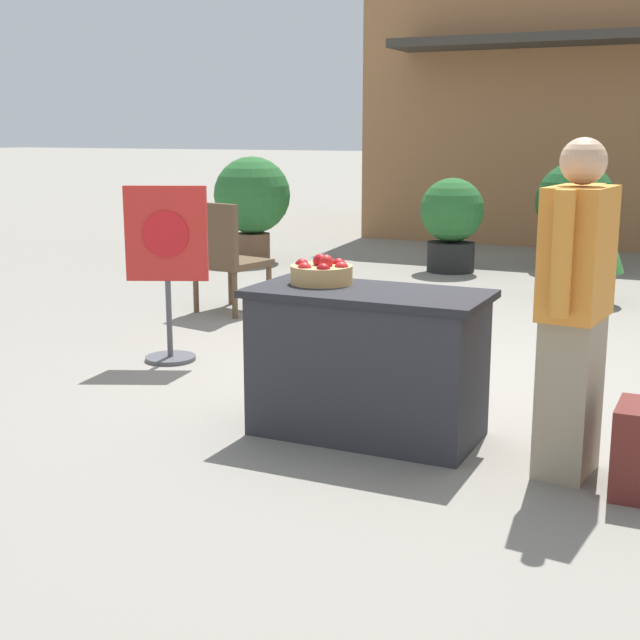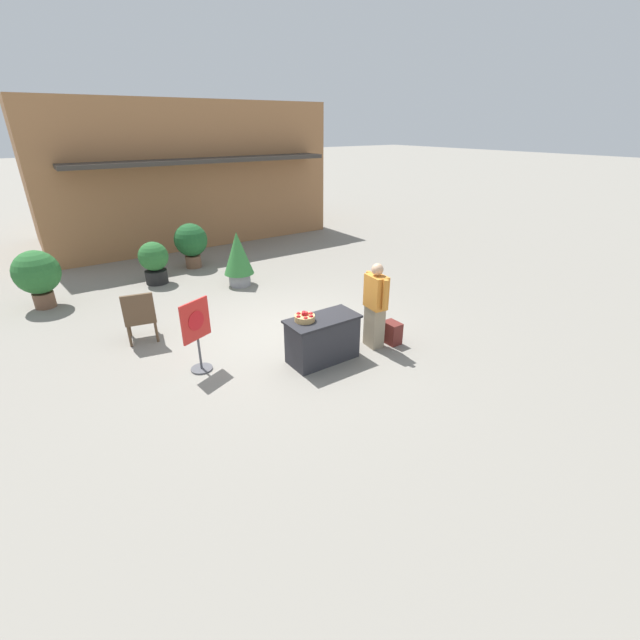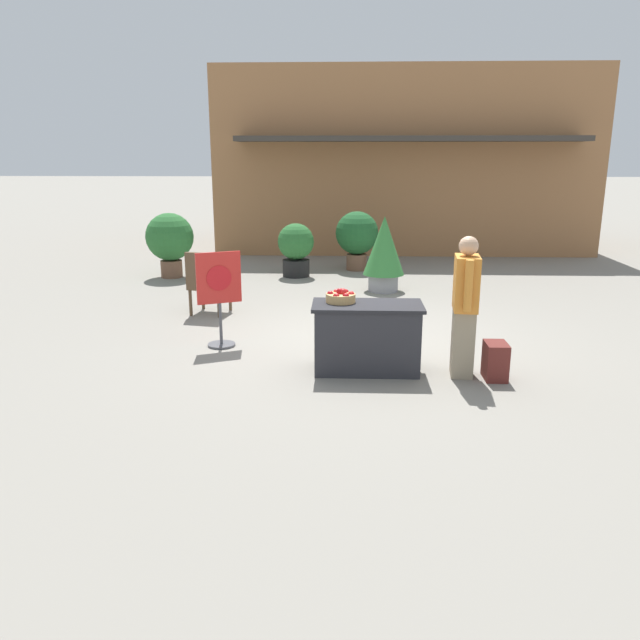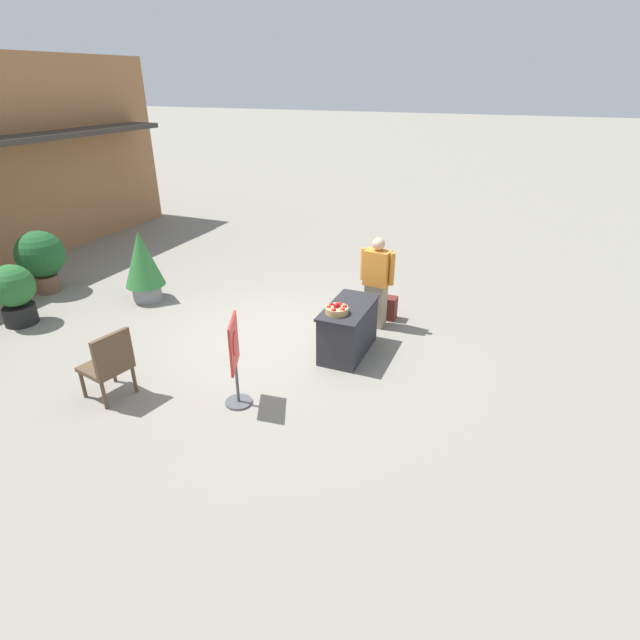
{
  "view_description": "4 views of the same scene",
  "coord_description": "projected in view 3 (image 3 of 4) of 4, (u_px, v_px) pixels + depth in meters",
  "views": [
    {
      "loc": [
        1.78,
        -5.43,
        1.62
      ],
      "look_at": [
        -0.26,
        -1.07,
        0.59
      ],
      "focal_mm": 50.0,
      "sensor_mm": 36.0,
      "label": 1
    },
    {
      "loc": [
        -3.71,
        -6.52,
        3.78
      ],
      "look_at": [
        0.22,
        -0.83,
        0.6
      ],
      "focal_mm": 24.0,
      "sensor_mm": 36.0,
      "label": 2
    },
    {
      "loc": [
        -0.21,
        -8.06,
        2.46
      ],
      "look_at": [
        -0.49,
        -1.12,
        0.6
      ],
      "focal_mm": 35.0,
      "sensor_mm": 36.0,
      "label": 3
    },
    {
      "loc": [
        -6.5,
        -3.42,
        3.94
      ],
      "look_at": [
        -0.47,
        -0.89,
        0.75
      ],
      "focal_mm": 28.0,
      "sensor_mm": 36.0,
      "label": 4
    }
  ],
  "objects": [
    {
      "name": "potted_plant_near_left",
      "position": [
        170.0,
        239.0,
        12.55
      ],
      "size": [
        0.96,
        0.96,
        1.3
      ],
      "color": "brown",
      "rests_on": "ground_plane"
    },
    {
      "name": "patio_chair",
      "position": [
        207.0,
        280.0,
        9.66
      ],
      "size": [
        0.65,
        0.65,
        1.0
      ],
      "rotation": [
        0.0,
        0.0,
        1.37
      ],
      "color": "brown",
      "rests_on": "ground_plane"
    },
    {
      "name": "storefront_building",
      "position": [
        399.0,
        161.0,
        16.99
      ],
      "size": [
        9.35,
        5.64,
        4.47
      ],
      "color": "#9E6B42",
      "rests_on": "ground_plane"
    },
    {
      "name": "poster_board",
      "position": [
        220.0,
        296.0,
        8.04
      ],
      "size": [
        0.54,
        0.36,
        1.25
      ],
      "rotation": [
        0.0,
        0.0,
        -1.15
      ],
      "color": "#4C4C51",
      "rests_on": "ground_plane"
    },
    {
      "name": "person_visitor",
      "position": [
        465.0,
        306.0,
        6.94
      ],
      "size": [
        0.3,
        0.61,
        1.59
      ],
      "rotation": [
        0.0,
        0.0,
        3.04
      ],
      "color": "gray",
      "rests_on": "ground_plane"
    },
    {
      "name": "apple_basket",
      "position": [
        341.0,
        297.0,
        7.16
      ],
      "size": [
        0.34,
        0.34,
        0.16
      ],
      "color": "tan",
      "rests_on": "display_table"
    },
    {
      "name": "backpack",
      "position": [
        495.0,
        361.0,
        6.97
      ],
      "size": [
        0.24,
        0.34,
        0.42
      ],
      "color": "maroon",
      "rests_on": "ground_plane"
    },
    {
      "name": "potted_plant_far_left",
      "position": [
        384.0,
        251.0,
        11.26
      ],
      "size": [
        0.75,
        0.75,
        1.37
      ],
      "color": "gray",
      "rests_on": "ground_plane"
    },
    {
      "name": "ground_plane",
      "position": [
        359.0,
        341.0,
        8.41
      ],
      "size": [
        120.0,
        120.0,
        0.0
      ],
      "primitive_type": "plane",
      "color": "gray"
    },
    {
      "name": "potted_plant_near_right",
      "position": [
        296.0,
        247.0,
        12.69
      ],
      "size": [
        0.74,
        0.74,
        1.08
      ],
      "color": "black",
      "rests_on": "ground_plane"
    },
    {
      "name": "display_table",
      "position": [
        367.0,
        337.0,
        7.19
      ],
      "size": [
        1.26,
        0.62,
        0.8
      ],
      "color": "#2D2D33",
      "rests_on": "ground_plane"
    },
    {
      "name": "potted_plant_far_right",
      "position": [
        357.0,
        235.0,
        13.34
      ],
      "size": [
        0.92,
        0.92,
        1.26
      ],
      "color": "brown",
      "rests_on": "ground_plane"
    }
  ]
}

